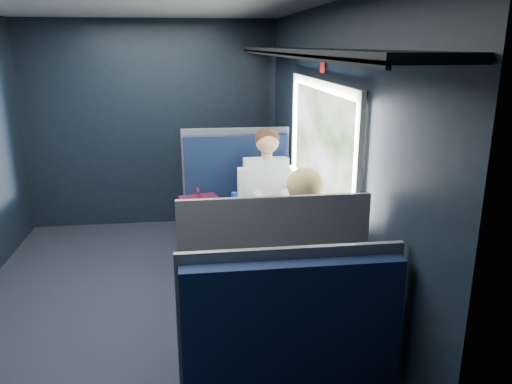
{
  "coord_description": "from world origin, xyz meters",
  "views": [
    {
      "loc": [
        0.42,
        -3.6,
        2.02
      ],
      "look_at": [
        0.9,
        0.0,
        0.95
      ],
      "focal_mm": 35.0,
      "sensor_mm": 36.0,
      "label": 1
    }
  ],
  "objects": [
    {
      "name": "bottle_small",
      "position": [
        1.3,
        0.41,
        0.83
      ],
      "size": [
        0.06,
        0.06,
        0.2
      ],
      "color": "silver",
      "rests_on": "table"
    },
    {
      "name": "ground",
      "position": [
        0.0,
        0.0,
        -0.01
      ],
      "size": [
        2.8,
        4.2,
        0.01
      ],
      "primitive_type": "cube",
      "color": "black"
    },
    {
      "name": "seat_row_front",
      "position": [
        0.85,
        1.8,
        0.41
      ],
      "size": [
        1.04,
        0.51,
        1.16
      ],
      "color": "#0B1533",
      "rests_on": "ground"
    },
    {
      "name": "papers",
      "position": [
        0.9,
        -0.09,
        0.74
      ],
      "size": [
        0.61,
        0.81,
        0.01
      ],
      "primitive_type": "cube",
      "rotation": [
        0.0,
        0.0,
        -0.12
      ],
      "color": "white",
      "rests_on": "table"
    },
    {
      "name": "man",
      "position": [
        1.1,
        0.7,
        0.72
      ],
      "size": [
        0.53,
        0.56,
        1.32
      ],
      "color": "black",
      "rests_on": "ground"
    },
    {
      "name": "woman",
      "position": [
        1.1,
        -0.71,
        0.73
      ],
      "size": [
        0.53,
        0.56,
        1.32
      ],
      "color": "black",
      "rests_on": "ground"
    },
    {
      "name": "laptop",
      "position": [
        1.25,
        0.16,
        0.8
      ],
      "size": [
        0.26,
        0.33,
        0.23
      ],
      "color": "silver",
      "rests_on": "table"
    },
    {
      "name": "seat_bay_far",
      "position": [
        0.85,
        -0.87,
        0.41
      ],
      "size": [
        1.04,
        0.62,
        1.26
      ],
      "color": "#0B1533",
      "rests_on": "ground"
    },
    {
      "name": "room_shell",
      "position": [
        0.02,
        0.0,
        1.48
      ],
      "size": [
        3.0,
        4.4,
        2.4
      ],
      "color": "black",
      "rests_on": "ground"
    },
    {
      "name": "table",
      "position": [
        1.03,
        0.0,
        0.66
      ],
      "size": [
        0.62,
        1.0,
        0.74
      ],
      "color": "#54565E",
      "rests_on": "ground"
    },
    {
      "name": "seat_bay_near",
      "position": [
        0.83,
        0.87,
        0.42
      ],
      "size": [
        1.09,
        0.62,
        1.26
      ],
      "color": "#0B1533",
      "rests_on": "ground"
    },
    {
      "name": "cup",
      "position": [
        1.33,
        0.44,
        0.79
      ],
      "size": [
        0.08,
        0.08,
        0.1
      ],
      "primitive_type": "cylinder",
      "color": "white",
      "rests_on": "table"
    }
  ]
}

